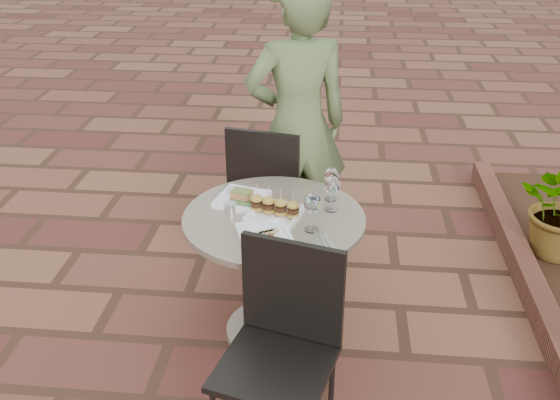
# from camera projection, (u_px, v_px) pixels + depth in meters

# --- Properties ---
(ground) EXTENTS (60.00, 60.00, 0.00)m
(ground) POSITION_uv_depth(u_px,v_px,m) (257.00, 299.00, 3.67)
(ground) COLOR brown
(ground) RESTS_ON ground
(cafe_table) EXTENTS (0.90, 0.90, 0.73)m
(cafe_table) POSITION_uv_depth(u_px,v_px,m) (274.00, 258.00, 3.17)
(cafe_table) COLOR gray
(cafe_table) RESTS_ON ground
(chair_far) EXTENTS (0.52, 0.52, 0.93)m
(chair_far) POSITION_uv_depth(u_px,v_px,m) (268.00, 184.00, 3.78)
(chair_far) COLOR black
(chair_far) RESTS_ON ground
(chair_near) EXTENTS (0.54, 0.54, 0.93)m
(chair_near) POSITION_uv_depth(u_px,v_px,m) (283.00, 334.00, 2.55)
(chair_near) COLOR black
(chair_near) RESTS_ON ground
(diner) EXTENTS (0.74, 0.61, 1.75)m
(diner) POSITION_uv_depth(u_px,v_px,m) (297.00, 126.00, 3.74)
(diner) COLOR #506236
(diner) RESTS_ON ground
(plate_salmon) EXTENTS (0.29, 0.29, 0.07)m
(plate_salmon) POSITION_uv_depth(u_px,v_px,m) (242.00, 199.00, 3.18)
(plate_salmon) COLOR white
(plate_salmon) RESTS_ON cafe_table
(plate_sliders) EXTENTS (0.30, 0.30, 0.16)m
(plate_sliders) POSITION_uv_depth(u_px,v_px,m) (275.00, 210.00, 3.04)
(plate_sliders) COLOR white
(plate_sliders) RESTS_ON cafe_table
(plate_tuna) EXTENTS (0.30, 0.30, 0.03)m
(plate_tuna) POSITION_uv_depth(u_px,v_px,m) (264.00, 234.00, 2.88)
(plate_tuna) COLOR white
(plate_tuna) RESTS_ON cafe_table
(wine_glass_right) EXTENTS (0.08, 0.08, 0.19)m
(wine_glass_right) POSITION_uv_depth(u_px,v_px,m) (312.00, 204.00, 2.88)
(wine_glass_right) COLOR white
(wine_glass_right) RESTS_ON cafe_table
(wine_glass_mid) EXTENTS (0.08, 0.08, 0.18)m
(wine_glass_mid) POSITION_uv_depth(u_px,v_px,m) (331.00, 177.00, 3.16)
(wine_glass_mid) COLOR white
(wine_glass_mid) RESTS_ON cafe_table
(wine_glass_far) EXTENTS (0.08, 0.08, 0.19)m
(wine_glass_far) POSITION_uv_depth(u_px,v_px,m) (332.00, 186.00, 3.06)
(wine_glass_far) COLOR white
(wine_glass_far) RESTS_ON cafe_table
(steel_ramekin) EXTENTS (0.07, 0.07, 0.05)m
(steel_ramekin) POSITION_uv_depth(u_px,v_px,m) (231.00, 207.00, 3.09)
(steel_ramekin) COLOR silver
(steel_ramekin) RESTS_ON cafe_table
(cutlery_set) EXTENTS (0.17, 0.25, 0.00)m
(cutlery_set) POSITION_uv_depth(u_px,v_px,m) (325.00, 244.00, 2.82)
(cutlery_set) COLOR silver
(cutlery_set) RESTS_ON cafe_table
(planter_curb) EXTENTS (0.12, 3.00, 0.15)m
(planter_curb) POSITION_uv_depth(u_px,v_px,m) (526.00, 275.00, 3.76)
(planter_curb) COLOR brown
(planter_curb) RESTS_ON ground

